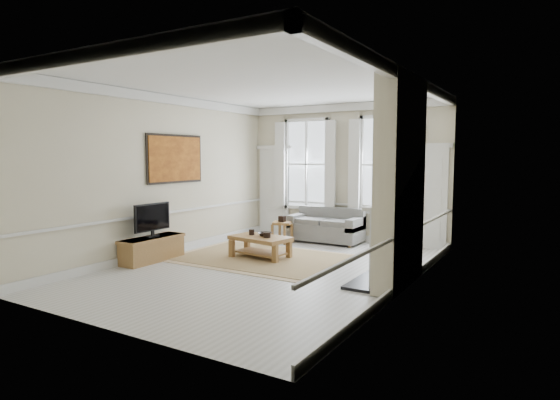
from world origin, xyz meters
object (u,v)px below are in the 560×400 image
Objects in this scene: side_table at (282,226)px; tv_stand at (152,249)px; sofa at (327,228)px; coffee_table at (260,240)px.

side_table reaches higher than tv_stand.
sofa is 1.12m from side_table.
side_table is at bearing 113.59° from coffee_table.
side_table is 3.29m from tv_stand.
sofa reaches higher than coffee_table.
sofa is at bearing 60.81° from tv_stand.
sofa is 4.30m from tv_stand.
tv_stand is at bearing -111.91° from side_table.
side_table reaches higher than coffee_table.
coffee_table is at bearing 38.39° from tv_stand.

